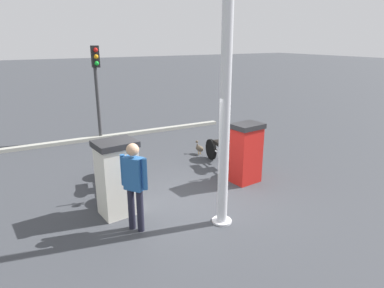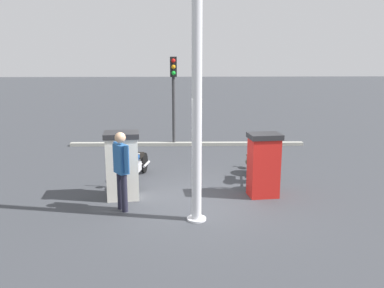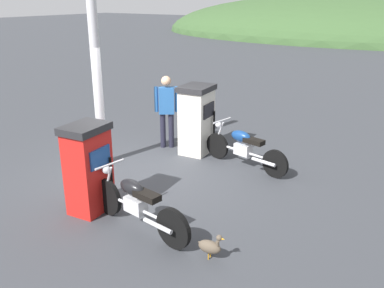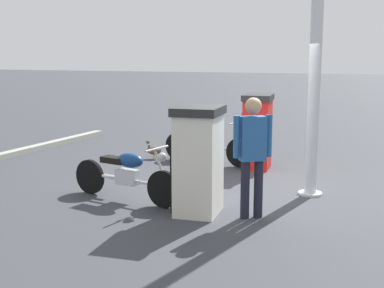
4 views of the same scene
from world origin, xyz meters
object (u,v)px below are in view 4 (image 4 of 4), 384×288
Objects in this scene: wandering_duck at (154,150)px; canopy_support_pole at (315,66)px; attendant_person at (252,149)px; fuel_pump_far at (198,160)px; motorcycle_near_pump at (210,143)px; fuel_pump_near at (257,131)px; motorcycle_far_pump at (127,174)px.

wandering_duck is 0.09× the size of canopy_support_pole.
canopy_support_pole reaches higher than attendant_person.
attendant_person is 4.15× the size of wandering_duck.
fuel_pump_far is 2.54m from canopy_support_pole.
wandering_duck is (1.37, -0.05, -0.25)m from motorcycle_near_pump.
fuel_pump_near is 0.73× the size of motorcycle_far_pump.
motorcycle_far_pump is 0.47× the size of canopy_support_pole.
fuel_pump_near reaches higher than wandering_duck.
fuel_pump_far reaches higher than motorcycle_near_pump.
canopy_support_pole is (-1.38, -1.67, 1.34)m from fuel_pump_far.
canopy_support_pole is at bearing -129.52° from fuel_pump_far.
fuel_pump_near is at bearing -90.00° from fuel_pump_far.
attendant_person is (-1.85, 3.29, 0.55)m from motorcycle_near_pump.
motorcycle_far_pump reaches higher than wandering_duck.
fuel_pump_far is at bearing 125.32° from wandering_duck.
canopy_support_pole is at bearing -110.32° from attendant_person.
wandering_duck is 4.62m from canopy_support_pole.
motorcycle_near_pump is 0.48× the size of canopy_support_pole.
canopy_support_pole is at bearing 129.55° from fuel_pump_near.
attendant_person reaches higher than wandering_duck.
fuel_pump_near reaches higher than motorcycle_near_pump.
fuel_pump_near is 0.34× the size of canopy_support_pole.
canopy_support_pole is (-1.38, 1.67, 1.37)m from fuel_pump_near.
wandering_duck is (1.12, -3.24, -0.25)m from motorcycle_far_pump.
motorcycle_near_pump is (1.06, -3.38, -0.36)m from fuel_pump_far.
fuel_pump_far is 3.80× the size of wandering_duck.
canopy_support_pole reaches higher than fuel_pump_far.
canopy_support_pole is (-2.43, 1.71, 1.70)m from motorcycle_near_pump.
motorcycle_near_pump is at bearing -72.61° from fuel_pump_far.
wandering_duck is at bearing -54.68° from fuel_pump_far.
canopy_support_pole reaches higher than wandering_duck.
fuel_pump_near is at bearing 177.60° from motorcycle_near_pump.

